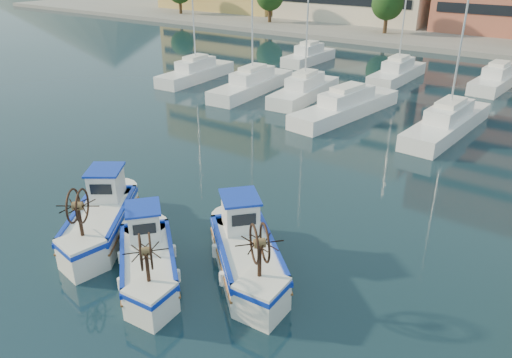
# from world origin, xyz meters

# --- Properties ---
(ground) EXTENTS (300.00, 300.00, 0.00)m
(ground) POSITION_xyz_m (0.00, 0.00, 0.00)
(ground) COLOR #182F3E
(ground) RESTS_ON ground
(yacht_marina) EXTENTS (40.98, 23.81, 11.50)m
(yacht_marina) POSITION_xyz_m (-2.37, 27.46, 0.53)
(yacht_marina) COLOR white
(yacht_marina) RESTS_ON ground
(fishing_boat_a) EXTENTS (4.36, 5.00, 3.08)m
(fishing_boat_a) POSITION_xyz_m (-4.03, 0.50, 0.85)
(fishing_boat_a) COLOR white
(fishing_boat_a) RESTS_ON ground
(fishing_boat_b) EXTENTS (4.47, 4.20, 2.82)m
(fishing_boat_b) POSITION_xyz_m (-0.45, -0.37, 0.78)
(fishing_boat_b) COLOR white
(fishing_boat_b) RESTS_ON ground
(fishing_boat_c) EXTENTS (4.86, 4.67, 3.10)m
(fishing_boat_c) POSITION_xyz_m (2.20, 1.92, 0.85)
(fishing_boat_c) COLOR white
(fishing_boat_c) RESTS_ON ground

